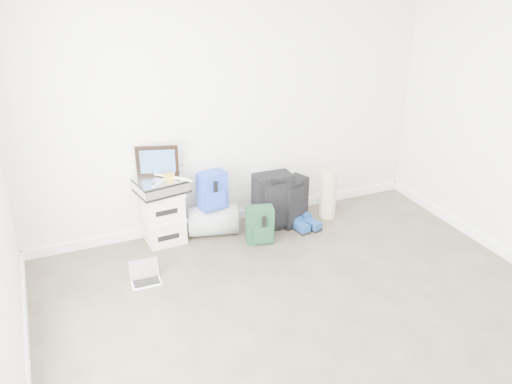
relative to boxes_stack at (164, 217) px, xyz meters
name	(u,v)px	position (x,y,z in m)	size (l,w,h in m)	color
ground	(347,360)	(0.82, -2.31, -0.29)	(5.00, 5.00, 0.00)	#383228
room_envelope	(365,147)	(0.82, -2.30, 1.43)	(4.52, 5.02, 2.71)	silver
boxes_stack	(164,217)	(0.00, 0.00, 0.00)	(0.43, 0.36, 0.58)	silver
briefcase	(161,186)	(0.00, 0.00, 0.36)	(0.49, 0.36, 0.14)	#B2B2B7
painting	(157,161)	(0.00, 0.10, 0.59)	(0.42, 0.15, 0.32)	black
drone	(169,176)	(0.08, -0.02, 0.45)	(0.42, 0.42, 0.05)	gold
duffel_bag	(213,220)	(0.52, -0.04, -0.13)	(0.33, 0.33, 0.53)	gray
blue_backpack	(213,191)	(0.52, -0.07, 0.23)	(0.32, 0.26, 0.41)	#1825A0
large_suitcase	(273,201)	(1.18, -0.15, 0.03)	(0.41, 0.27, 0.63)	black
green_backpack	(260,226)	(0.92, -0.40, -0.10)	(0.32, 0.26, 0.40)	#12321C
carry_on	(292,202)	(1.41, -0.16, -0.02)	(0.40, 0.34, 0.54)	black
shoes	(304,225)	(1.49, -0.33, -0.24)	(0.31, 0.32, 0.10)	black
rolled_rug	(328,195)	(1.87, -0.17, -0.01)	(0.18, 0.18, 0.56)	tan
laptop	(145,277)	(-0.36, -0.67, -0.24)	(0.28, 0.21, 0.20)	silver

